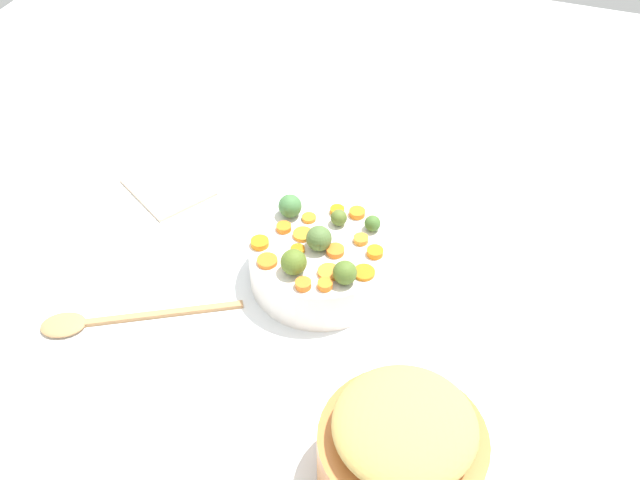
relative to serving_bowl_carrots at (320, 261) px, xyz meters
name	(u,v)px	position (x,y,z in m)	size (l,w,h in m)	color
tabletop	(330,262)	(0.00, 0.05, -0.05)	(2.40, 2.40, 0.02)	white
serving_bowl_carrots	(320,261)	(0.00, 0.00, 0.00)	(0.25, 0.25, 0.08)	white
metal_pot	(400,459)	(0.23, -0.33, 0.01)	(0.23, 0.23, 0.11)	#C47238
stuffing_mound	(405,426)	(0.23, -0.33, 0.09)	(0.19, 0.19, 0.05)	tan
carrot_slice_0	(329,272)	(0.04, -0.06, 0.04)	(0.04, 0.04, 0.01)	orange
carrot_slice_1	(298,250)	(-0.03, -0.03, 0.04)	(0.02, 0.02, 0.01)	orange
carrot_slice_2	(303,234)	(-0.03, 0.01, 0.04)	(0.03, 0.03, 0.01)	orange
carrot_slice_3	(357,213)	(0.04, 0.09, 0.05)	(0.03, 0.03, 0.01)	orange
carrot_slice_4	(375,252)	(0.10, 0.01, 0.05)	(0.03, 0.03, 0.01)	orange
carrot_slice_5	(364,272)	(0.09, -0.04, 0.04)	(0.04, 0.04, 0.01)	orange
carrot_slice_6	(335,251)	(0.03, -0.01, 0.05)	(0.03, 0.03, 0.01)	orange
carrot_slice_7	(260,243)	(-0.10, -0.04, 0.05)	(0.03, 0.03, 0.01)	orange
carrot_slice_8	(267,261)	(-0.07, -0.07, 0.05)	(0.03, 0.03, 0.01)	orange
carrot_slice_9	(325,285)	(0.04, -0.09, 0.05)	(0.02, 0.02, 0.01)	orange
carrot_slice_10	(361,239)	(0.06, 0.03, 0.05)	(0.03, 0.03, 0.01)	orange
carrot_slice_11	(284,227)	(-0.07, 0.01, 0.05)	(0.03, 0.03, 0.01)	orange
carrot_slice_12	(303,284)	(0.01, -0.10, 0.05)	(0.03, 0.03, 0.01)	orange
carrot_slice_13	(335,210)	(0.00, 0.09, 0.05)	(0.03, 0.03, 0.01)	orange
carrot_slice_14	(308,219)	(-0.04, 0.05, 0.04)	(0.03, 0.03, 0.01)	orange
brussels_sprout_0	(345,273)	(0.07, -0.07, 0.06)	(0.04, 0.04, 0.04)	#4E6B27
brussels_sprout_1	(372,223)	(0.07, 0.07, 0.06)	(0.03, 0.03, 0.03)	#436B2B
brussels_sprout_2	(316,238)	(0.00, -0.01, 0.06)	(0.04, 0.04, 0.04)	#4F6D36
brussels_sprout_3	(290,207)	(-0.08, 0.05, 0.06)	(0.04, 0.04, 0.04)	#44773F
brussels_sprout_4	(339,218)	(0.01, 0.06, 0.06)	(0.03, 0.03, 0.03)	#556B2A
brussels_sprout_5	(294,262)	(-0.02, -0.07, 0.06)	(0.04, 0.04, 0.04)	#556E24
wooden_spoon	(98,321)	(-0.31, -0.23, -0.04)	(0.31, 0.19, 0.01)	tan
dish_towel	(168,187)	(-0.37, 0.13, -0.04)	(0.16, 0.13, 0.01)	#CEB297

